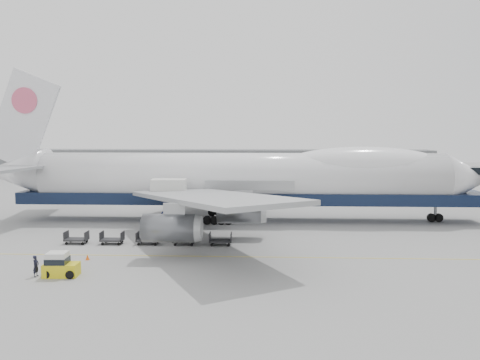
{
  "coord_description": "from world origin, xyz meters",
  "views": [
    {
      "loc": [
        2.28,
        -48.74,
        11.74
      ],
      "look_at": [
        -0.07,
        6.0,
        5.98
      ],
      "focal_mm": 35.0,
      "sensor_mm": 36.0,
      "label": 1
    }
  ],
  "objects_px": {
    "baggage_tug": "(60,266)",
    "ground_worker": "(36,266)",
    "catering_truck": "(169,200)",
    "airliner": "(247,178)"
  },
  "relations": [
    {
      "from": "baggage_tug",
      "to": "ground_worker",
      "type": "bearing_deg",
      "value": -177.18
    },
    {
      "from": "baggage_tug",
      "to": "ground_worker",
      "type": "distance_m",
      "value": 1.89
    },
    {
      "from": "catering_truck",
      "to": "baggage_tug",
      "type": "bearing_deg",
      "value": -109.24
    },
    {
      "from": "airliner",
      "to": "ground_worker",
      "type": "height_order",
      "value": "airliner"
    },
    {
      "from": "ground_worker",
      "to": "baggage_tug",
      "type": "bearing_deg",
      "value": -77.18
    },
    {
      "from": "ground_worker",
      "to": "airliner",
      "type": "bearing_deg",
      "value": -26.7
    },
    {
      "from": "airliner",
      "to": "catering_truck",
      "type": "relative_size",
      "value": 11.21
    },
    {
      "from": "baggage_tug",
      "to": "catering_truck",
      "type": "bearing_deg",
      "value": 71.7
    },
    {
      "from": "airliner",
      "to": "ground_worker",
      "type": "bearing_deg",
      "value": -123.65
    },
    {
      "from": "baggage_tug",
      "to": "airliner",
      "type": "bearing_deg",
      "value": 56.23
    }
  ]
}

